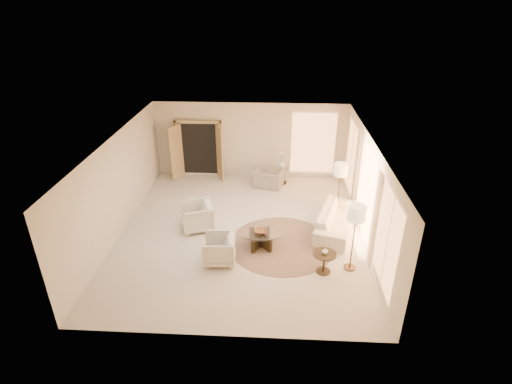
{
  "coord_description": "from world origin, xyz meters",
  "views": [
    {
      "loc": [
        0.95,
        -9.92,
        6.32
      ],
      "look_at": [
        0.4,
        0.4,
        1.1
      ],
      "focal_mm": 28.0,
      "sensor_mm": 36.0,
      "label": 1
    }
  ],
  "objects_px": {
    "armchair_right": "(219,248)",
    "bowl": "(261,231)",
    "side_vase": "(282,164)",
    "sofa": "(336,220)",
    "armchair_left": "(197,215)",
    "end_table": "(324,259)",
    "floor_lamp_far": "(356,216)",
    "end_vase": "(325,251)",
    "side_table": "(281,173)",
    "floor_lamp_near": "(341,172)",
    "accent_chair": "(268,175)",
    "coffee_table": "(261,237)"
  },
  "relations": [
    {
      "from": "armchair_left",
      "to": "side_vase",
      "type": "xyz_separation_m",
      "value": [
        2.48,
        3.28,
        0.28
      ]
    },
    {
      "from": "side_table",
      "to": "side_vase",
      "type": "xyz_separation_m",
      "value": [
        0.0,
        0.0,
        0.35
      ]
    },
    {
      "from": "armchair_left",
      "to": "end_table",
      "type": "bearing_deg",
      "value": 43.93
    },
    {
      "from": "side_vase",
      "to": "sofa",
      "type": "bearing_deg",
      "value": -63.15
    },
    {
      "from": "bowl",
      "to": "coffee_table",
      "type": "bearing_deg",
      "value": 0.0
    },
    {
      "from": "armchair_left",
      "to": "side_table",
      "type": "height_order",
      "value": "armchair_left"
    },
    {
      "from": "end_table",
      "to": "floor_lamp_far",
      "type": "distance_m",
      "value": 1.36
    },
    {
      "from": "armchair_left",
      "to": "armchair_right",
      "type": "relative_size",
      "value": 1.09
    },
    {
      "from": "armchair_left",
      "to": "accent_chair",
      "type": "relative_size",
      "value": 0.88
    },
    {
      "from": "armchair_left",
      "to": "floor_lamp_near",
      "type": "relative_size",
      "value": 0.51
    },
    {
      "from": "sofa",
      "to": "end_table",
      "type": "bearing_deg",
      "value": -178.24
    },
    {
      "from": "armchair_left",
      "to": "end_table",
      "type": "distance_m",
      "value": 4.0
    },
    {
      "from": "armchair_left",
      "to": "bowl",
      "type": "relative_size",
      "value": 2.53
    },
    {
      "from": "floor_lamp_near",
      "to": "floor_lamp_far",
      "type": "relative_size",
      "value": 0.96
    },
    {
      "from": "end_table",
      "to": "side_table",
      "type": "xyz_separation_m",
      "value": [
        -1.05,
        5.16,
        -0.0
      ]
    },
    {
      "from": "armchair_right",
      "to": "floor_lamp_near",
      "type": "bearing_deg",
      "value": 124.63
    },
    {
      "from": "armchair_left",
      "to": "end_vase",
      "type": "height_order",
      "value": "armchair_left"
    },
    {
      "from": "accent_chair",
      "to": "armchair_left",
      "type": "bearing_deg",
      "value": 70.54
    },
    {
      "from": "armchair_right",
      "to": "bowl",
      "type": "distance_m",
      "value": 1.29
    },
    {
      "from": "armchair_right",
      "to": "side_table",
      "type": "bearing_deg",
      "value": 158.51
    },
    {
      "from": "side_table",
      "to": "end_vase",
      "type": "height_order",
      "value": "end_vase"
    },
    {
      "from": "sofa",
      "to": "end_vase",
      "type": "bearing_deg",
      "value": -178.24
    },
    {
      "from": "sofa",
      "to": "side_table",
      "type": "distance_m",
      "value": 3.54
    },
    {
      "from": "armchair_left",
      "to": "end_vase",
      "type": "xyz_separation_m",
      "value": [
        3.53,
        -1.88,
        0.18
      ]
    },
    {
      "from": "bowl",
      "to": "floor_lamp_far",
      "type": "bearing_deg",
      "value": -20.55
    },
    {
      "from": "sofa",
      "to": "end_vase",
      "type": "height_order",
      "value": "end_vase"
    },
    {
      "from": "coffee_table",
      "to": "side_vase",
      "type": "bearing_deg",
      "value": 81.96
    },
    {
      "from": "accent_chair",
      "to": "floor_lamp_near",
      "type": "distance_m",
      "value": 3.11
    },
    {
      "from": "side_table",
      "to": "side_vase",
      "type": "relative_size",
      "value": 2.86
    },
    {
      "from": "floor_lamp_far",
      "to": "armchair_right",
      "type": "bearing_deg",
      "value": 178.1
    },
    {
      "from": "armchair_right",
      "to": "side_vase",
      "type": "bearing_deg",
      "value": 158.51
    },
    {
      "from": "sofa",
      "to": "side_table",
      "type": "relative_size",
      "value": 3.73
    },
    {
      "from": "armchair_left",
      "to": "end_vase",
      "type": "bearing_deg",
      "value": 43.93
    },
    {
      "from": "armchair_left",
      "to": "armchair_right",
      "type": "height_order",
      "value": "armchair_left"
    },
    {
      "from": "sofa",
      "to": "end_table",
      "type": "distance_m",
      "value": 2.07
    },
    {
      "from": "coffee_table",
      "to": "side_vase",
      "type": "height_order",
      "value": "side_vase"
    },
    {
      "from": "end_table",
      "to": "armchair_left",
      "type": "bearing_deg",
      "value": 152.0
    },
    {
      "from": "armchair_right",
      "to": "floor_lamp_far",
      "type": "relative_size",
      "value": 0.45
    },
    {
      "from": "side_table",
      "to": "armchair_left",
      "type": "bearing_deg",
      "value": -127.12
    },
    {
      "from": "armchair_right",
      "to": "floor_lamp_near",
      "type": "height_order",
      "value": "floor_lamp_near"
    },
    {
      "from": "armchair_right",
      "to": "bowl",
      "type": "bearing_deg",
      "value": 123.01
    },
    {
      "from": "accent_chair",
      "to": "side_vase",
      "type": "xyz_separation_m",
      "value": [
        0.46,
        0.33,
        0.28
      ]
    },
    {
      "from": "floor_lamp_far",
      "to": "bowl",
      "type": "height_order",
      "value": "floor_lamp_far"
    },
    {
      "from": "armchair_left",
      "to": "side_table",
      "type": "bearing_deg",
      "value": 124.81
    },
    {
      "from": "armchair_right",
      "to": "side_table",
      "type": "height_order",
      "value": "armchair_right"
    },
    {
      "from": "floor_lamp_far",
      "to": "end_vase",
      "type": "xyz_separation_m",
      "value": [
        -0.69,
        -0.19,
        -0.9
      ]
    },
    {
      "from": "side_table",
      "to": "end_vase",
      "type": "xyz_separation_m",
      "value": [
        1.05,
        -5.16,
        0.25
      ]
    },
    {
      "from": "sofa",
      "to": "armchair_right",
      "type": "bearing_deg",
      "value": 135.13
    },
    {
      "from": "coffee_table",
      "to": "end_table",
      "type": "bearing_deg",
      "value": -32.98
    },
    {
      "from": "coffee_table",
      "to": "bowl",
      "type": "xyz_separation_m",
      "value": [
        0.0,
        0.0,
        0.2
      ]
    }
  ]
}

